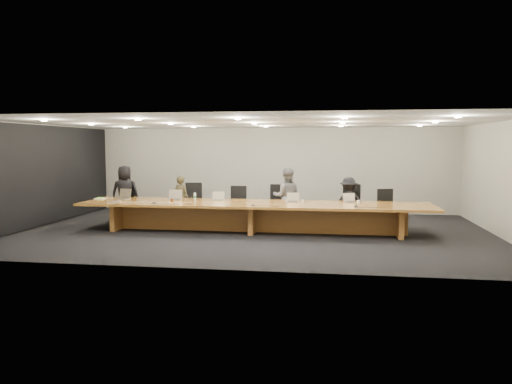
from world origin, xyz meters
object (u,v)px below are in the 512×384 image
person_d (348,202)px  laptop_a (122,194)px  paper_cup_near (303,201)px  person_c (287,197)px  person_b (181,199)px  mic_center (253,205)px  chair_mid_left (237,205)px  chair_far_right (388,208)px  mic_right (356,206)px  person_a (125,193)px  laptop_d (293,197)px  amber_mug (172,200)px  conference_table (254,212)px  laptop_b (174,195)px  paper_cup_far (358,202)px  chair_right (350,205)px  mic_left (154,203)px  av_box (117,201)px  chair_left (192,202)px  chair_far_left (125,204)px  laptop_e (350,198)px  laptop_c (219,196)px  chair_mid_right (276,204)px  water_bottle (195,197)px

person_d → laptop_a: size_ratio=3.72×
paper_cup_near → person_c: bearing=116.2°
person_b → mic_center: size_ratio=13.33×
chair_mid_left → chair_far_right: size_ratio=1.03×
paper_cup_near → mic_right: paper_cup_near is taller
person_a → laptop_d: bearing=155.8°
chair_far_right → amber_mug: (-5.63, -1.30, 0.26)m
conference_table → laptop_b: laptop_b is taller
laptop_a → laptop_b: size_ratio=1.01×
laptop_d → person_a: bearing=170.9°
chair_far_right → laptop_d: bearing=179.6°
chair_mid_left → paper_cup_far: size_ratio=11.17×
chair_right → laptop_a: chair_right is taller
person_a → paper_cup_near: person_a is taller
laptop_b → mic_left: laptop_b is taller
av_box → mic_center: size_ratio=1.71×
chair_left → chair_far_left: bearing=177.8°
person_a → laptop_e: person_a is taller
chair_far_left → mic_left: 2.39m
person_a → person_c: (4.78, -0.11, -0.02)m
conference_table → chair_far_right: size_ratio=8.47×
laptop_c → person_d: bearing=0.4°
conference_table → paper_cup_near: 1.27m
person_b → mic_left: bearing=103.9°
mic_right → paper_cup_far: bearing=83.0°
chair_mid_left → laptop_c: size_ratio=3.48×
chair_mid_right → laptop_a: (-4.15, -1.00, 0.33)m
chair_far_right → mic_right: 1.94m
person_b → laptop_a: person_b is taller
mic_center → chair_mid_right: bearing=79.2°
chair_far_right → laptop_a: (-7.20, -0.85, 0.36)m
person_d → person_c: bearing=-14.9°
conference_table → chair_right: size_ratio=7.67×
conference_table → person_a: bearing=162.6°
conference_table → av_box: 3.60m
laptop_e → mic_right: 0.93m
chair_far_right → person_c: bearing=160.8°
person_d → amber_mug: (-4.57, -1.25, 0.11)m
paper_cup_near → av_box: (-4.81, -0.51, -0.03)m
chair_left → mic_left: 1.96m
laptop_e → water_bottle: 4.08m
person_b → amber_mug: bearing=116.3°
chair_mid_right → laptop_d: 1.20m
conference_table → mic_right: 2.62m
laptop_c → mic_center: laptop_c is taller
laptop_b → laptop_a: bearing=175.0°
chair_left → paper_cup_far: (4.65, -1.27, 0.22)m
laptop_b → person_a: bearing=147.9°
mic_center → chair_right: bearing=38.3°
chair_far_left → mic_left: (1.56, -1.78, 0.26)m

